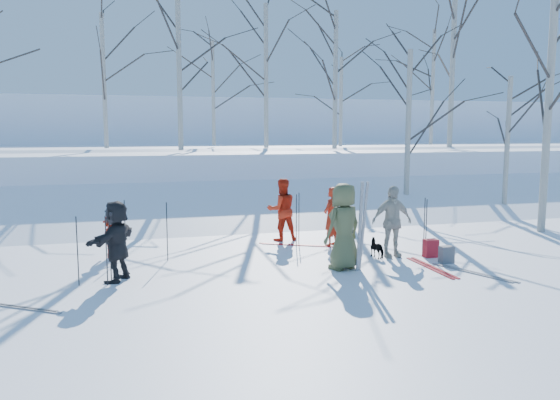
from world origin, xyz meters
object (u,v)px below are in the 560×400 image
object	(u,v)px
skier_olive_center	(344,226)
skier_grey_west	(117,241)
skier_cream_east	(392,221)
backpack_red	(431,248)
backpack_dark	(346,237)
dog	(378,248)
skier_red_seated	(111,237)
backpack_grey	(446,255)
skier_redor_behind	(282,210)
skier_red_north	(331,217)

from	to	relation	value
skier_olive_center	skier_grey_west	size ratio (longest dim) A/B	1.16
skier_cream_east	backpack_red	xyz separation A→B (m)	(0.88, -0.28, -0.63)
skier_grey_west	backpack_dark	size ratio (longest dim) A/B	3.99
skier_olive_center	backpack_dark	xyz separation A→B (m)	(1.01, 2.31, -0.72)
skier_olive_center	dog	bearing A→B (deg)	-169.02
skier_red_seated	backpack_grey	size ratio (longest dim) A/B	2.62
backpack_grey	backpack_red	bearing A→B (deg)	93.40
dog	skier_cream_east	bearing A→B (deg)	167.82
skier_olive_center	backpack_dark	world-z (taller)	skier_olive_center
skier_redor_behind	skier_cream_east	world-z (taller)	skier_cream_east
skier_red_seated	backpack_red	distance (m)	7.44
skier_olive_center	skier_grey_west	world-z (taller)	skier_olive_center
skier_olive_center	backpack_red	xyz separation A→B (m)	(2.40, 0.50, -0.71)
skier_red_seated	dog	world-z (taller)	skier_red_seated
skier_red_seated	skier_cream_east	bearing A→B (deg)	-127.38
dog	skier_red_seated	bearing A→B (deg)	-28.17
skier_red_north	dog	size ratio (longest dim) A/B	2.84
skier_olive_center	skier_red_north	size ratio (longest dim) A/B	1.22
skier_olive_center	skier_red_north	distance (m)	2.37
backpack_grey	skier_cream_east	bearing A→B (deg)	135.82
backpack_red	skier_red_seated	bearing A→B (deg)	165.56
skier_red_north	backpack_dark	distance (m)	0.70
skier_red_north	skier_cream_east	size ratio (longest dim) A/B	0.91
skier_red_north	dog	bearing A→B (deg)	70.62
skier_olive_center	backpack_grey	size ratio (longest dim) A/B	4.87
skier_red_north	skier_red_seated	world-z (taller)	skier_red_north
skier_grey_west	skier_red_seated	bearing A→B (deg)	-145.18
skier_cream_east	backpack_dark	world-z (taller)	skier_cream_east
backpack_dark	skier_olive_center	bearing A→B (deg)	-113.59
skier_olive_center	backpack_grey	bearing A→B (deg)	155.15
skier_olive_center	dog	size ratio (longest dim) A/B	3.45
skier_red_north	skier_redor_behind	xyz separation A→B (m)	(-1.03, 1.01, 0.08)
skier_olive_center	skier_red_north	world-z (taller)	skier_olive_center
backpack_red	backpack_dark	distance (m)	2.28
skier_cream_east	backpack_red	distance (m)	1.11
skier_grey_west	backpack_dark	xyz separation A→B (m)	(5.64, 1.97, -0.60)
skier_red_seated	skier_cream_east	distance (m)	6.52
skier_red_north	backpack_red	size ratio (longest dim) A/B	3.62
skier_redor_behind	skier_grey_west	world-z (taller)	skier_redor_behind
skier_red_north	backpack_dark	xyz separation A→B (m)	(0.42, 0.02, -0.56)
skier_red_north	backpack_grey	size ratio (longest dim) A/B	4.00
skier_olive_center	skier_grey_west	distance (m)	4.65
skier_cream_east	backpack_grey	bearing A→B (deg)	-43.93
dog	backpack_dark	size ratio (longest dim) A/B	1.34
backpack_red	skier_grey_west	bearing A→B (deg)	-178.69
backpack_red	dog	bearing A→B (deg)	167.42
backpack_grey	skier_grey_west	bearing A→B (deg)	176.37
skier_red_seated	backpack_dark	bearing A→B (deg)	-113.82
skier_red_north	backpack_grey	world-z (taller)	skier_red_north
backpack_grey	backpack_dark	world-z (taller)	backpack_dark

